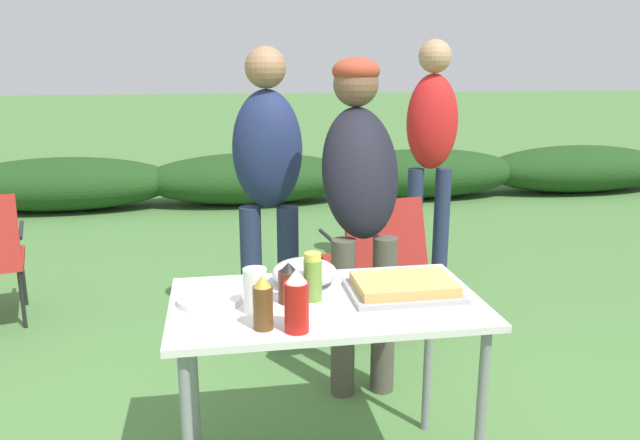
% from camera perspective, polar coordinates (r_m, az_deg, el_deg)
% --- Properties ---
extents(shrub_hedge, '(14.40, 0.90, 0.57)m').
position_cam_1_polar(shrub_hedge, '(7.07, -6.39, 3.80)').
color(shrub_hedge, '#1E4219').
rests_on(shrub_hedge, ground).
extents(folding_table, '(1.10, 0.64, 0.74)m').
position_cam_1_polar(folding_table, '(2.26, 0.55, -9.11)').
color(folding_table, silver).
rests_on(folding_table, ground).
extents(food_tray, '(0.40, 0.29, 0.06)m').
position_cam_1_polar(food_tray, '(2.30, 7.66, -6.09)').
color(food_tray, '#9E9EA3').
rests_on(food_tray, folding_table).
extents(plate_stack, '(0.23, 0.23, 0.02)m').
position_cam_1_polar(plate_stack, '(2.24, -10.06, -7.17)').
color(plate_stack, white).
rests_on(plate_stack, folding_table).
extents(mixing_bowl, '(0.25, 0.25, 0.10)m').
position_cam_1_polar(mixing_bowl, '(2.37, -1.43, -4.81)').
color(mixing_bowl, silver).
rests_on(mixing_bowl, folding_table).
extents(paper_cup_stack, '(0.08, 0.08, 0.15)m').
position_cam_1_polar(paper_cup_stack, '(2.12, -5.95, -6.42)').
color(paper_cup_stack, white).
rests_on(paper_cup_stack, folding_table).
extents(beer_bottle, '(0.06, 0.06, 0.18)m').
position_cam_1_polar(beer_bottle, '(1.98, -5.24, -7.59)').
color(beer_bottle, brown).
rests_on(beer_bottle, folding_table).
extents(relish_jar, '(0.07, 0.07, 0.17)m').
position_cam_1_polar(relish_jar, '(2.21, -0.67, -5.25)').
color(relish_jar, olive).
rests_on(relish_jar, folding_table).
extents(ketchup_bottle, '(0.08, 0.08, 0.21)m').
position_cam_1_polar(ketchup_bottle, '(1.95, -2.15, -7.48)').
color(ketchup_bottle, red).
rests_on(ketchup_bottle, folding_table).
extents(bbq_sauce_bottle, '(0.07, 0.07, 0.15)m').
position_cam_1_polar(bbq_sauce_bottle, '(2.19, -2.88, -5.86)').
color(bbq_sauce_bottle, '#562314').
rests_on(bbq_sauce_bottle, folding_table).
extents(standing_person_in_red_jacket, '(0.36, 0.47, 1.58)m').
position_cam_1_polar(standing_person_in_red_jacket, '(2.92, 3.68, 2.97)').
color(standing_person_in_red_jacket, '#4C473D').
rests_on(standing_person_in_red_jacket, ground).
extents(standing_person_in_navy_coat, '(0.40, 0.32, 1.71)m').
position_cam_1_polar(standing_person_in_navy_coat, '(4.49, 10.15, 7.36)').
color(standing_person_in_navy_coat, '#232D4C').
rests_on(standing_person_in_navy_coat, ground).
extents(standing_person_in_gray_fleece, '(0.42, 0.33, 1.64)m').
position_cam_1_polar(standing_person_in_gray_fleece, '(3.39, -4.80, 4.43)').
color(standing_person_in_gray_fleece, '#232D4C').
rests_on(standing_person_in_gray_fleece, ground).
extents(camp_chair_green_behind_table, '(0.54, 0.64, 0.83)m').
position_cam_1_polar(camp_chair_green_behind_table, '(3.62, 4.98, -3.35)').
color(camp_chair_green_behind_table, maroon).
rests_on(camp_chair_green_behind_table, ground).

